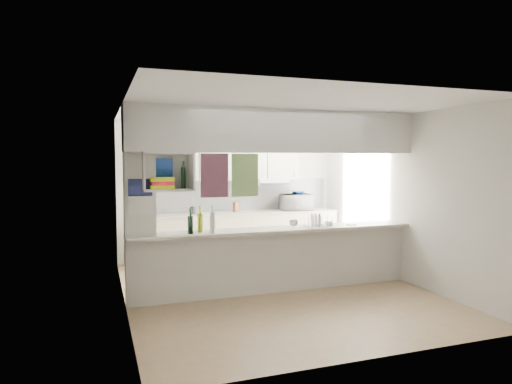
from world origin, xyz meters
name	(u,v)px	position (x,y,z in m)	size (l,w,h in m)	color
floor	(276,291)	(0.00, 0.00, 0.00)	(4.80, 4.80, 0.00)	#977957
ceiling	(277,110)	(0.00, 0.00, 2.60)	(4.80, 4.80, 0.00)	white
wall_back	(230,191)	(0.00, 2.40, 1.30)	(4.20, 4.20, 0.00)	silver
wall_left	(124,207)	(-2.10, 0.00, 1.30)	(4.80, 4.80, 0.00)	silver
wall_right	(399,198)	(2.10, 0.00, 1.30)	(4.80, 4.80, 0.00)	silver
servery_partition	(265,177)	(-0.17, 0.00, 1.66)	(4.20, 0.50, 2.60)	silver
cubby_shelf	(166,174)	(-1.57, -0.06, 1.71)	(0.65, 0.35, 0.50)	white
kitchen_run	(242,217)	(0.16, 2.14, 0.83)	(3.60, 0.63, 2.24)	#E9E4C5
microwave	(296,202)	(1.26, 2.07, 1.08)	(0.57, 0.38, 0.31)	white
bowl	(298,193)	(1.28, 2.05, 1.26)	(0.23, 0.23, 0.06)	navy
dish_rack	(318,221)	(0.66, -0.01, 1.00)	(0.42, 0.35, 0.20)	silver
cup	(294,223)	(0.26, -0.02, 0.98)	(0.12, 0.12, 0.10)	white
wine_bottles	(202,223)	(-1.10, -0.05, 1.06)	(0.38, 0.16, 0.38)	black
plastic_tubs	(331,223)	(0.88, 0.00, 0.95)	(0.48, 0.17, 0.06)	silver
utensil_jar	(193,210)	(-0.78, 2.15, 0.99)	(0.09, 0.09, 0.13)	black
knife_block	(236,207)	(0.05, 2.18, 1.01)	(0.09, 0.07, 0.19)	brown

